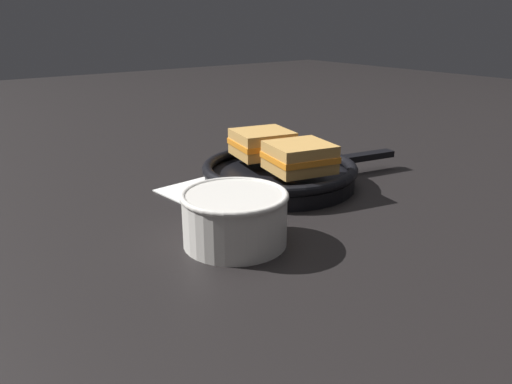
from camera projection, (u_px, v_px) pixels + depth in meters
ground_plane at (243, 202)px, 0.81m from camera, size 4.00×4.00×0.00m
napkin at (237, 194)px, 0.84m from camera, size 0.24×0.21×0.00m
soup_bowl at (235, 215)px, 0.65m from camera, size 0.14×0.14×0.07m
spoon at (229, 197)px, 0.80m from camera, size 0.16×0.07×0.01m
skillet at (281, 174)px, 0.88m from camera, size 0.27×0.38×0.04m
sandwich_near_left at (262, 143)px, 0.91m from camera, size 0.11×0.12×0.05m
sandwich_near_right at (299, 157)px, 0.82m from camera, size 0.11×0.12×0.05m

